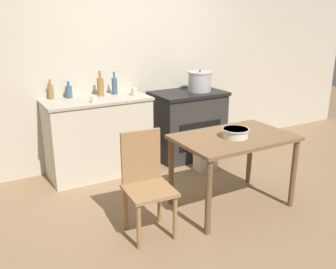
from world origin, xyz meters
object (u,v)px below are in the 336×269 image
at_px(mixing_bowl_large, 236,132).
at_px(bottle_center_left, 115,86).
at_px(work_table, 233,146).
at_px(bottle_far_left, 100,86).
at_px(cup_center, 135,92).
at_px(flour_sack, 205,155).
at_px(stock_pot, 200,81).
at_px(stove, 187,124).
at_px(bottle_left, 51,92).
at_px(bottle_mid_left, 69,92).
at_px(chair, 146,181).
at_px(cup_center_right, 94,99).

distance_m(mixing_bowl_large, bottle_center_left, 1.72).
xyz_separation_m(work_table, bottle_far_left, (-0.78, 1.55, 0.41)).
xyz_separation_m(work_table, cup_center, (-0.41, 1.39, 0.34)).
bearing_deg(flour_sack, bottle_far_left, 148.73).
bearing_deg(stock_pot, bottle_center_left, 170.64).
distance_m(stove, work_table, 1.48).
xyz_separation_m(bottle_left, bottle_mid_left, (0.20, -0.05, -0.01)).
height_order(chair, bottle_mid_left, bottle_mid_left).
height_order(bottle_left, bottle_center_left, bottle_center_left).
bearing_deg(bottle_center_left, cup_center, -43.25).
relative_size(mixing_bowl_large, bottle_left, 1.15).
xyz_separation_m(work_table, cup_center_right, (-0.96, 1.24, 0.33)).
bearing_deg(stove, chair, -133.17).
distance_m(work_table, flour_sack, 1.04).
bearing_deg(chair, bottle_center_left, 81.49).
bearing_deg(bottle_mid_left, cup_center_right, -65.90).
height_order(flour_sack, stock_pot, stock_pot).
bearing_deg(mixing_bowl_large, stock_pot, 68.97).
xyz_separation_m(flour_sack, stock_pot, (0.22, 0.49, 0.83)).
xyz_separation_m(stock_pot, cup_center_right, (-1.49, -0.13, -0.05)).
height_order(chair, stock_pot, stock_pot).
distance_m(stove, chair, 1.94).
height_order(work_table, cup_center, cup_center).
xyz_separation_m(chair, bottle_center_left, (0.36, 1.56, 0.56)).
xyz_separation_m(work_table, bottle_center_left, (-0.59, 1.56, 0.40)).
xyz_separation_m(flour_sack, cup_center, (-0.72, 0.50, 0.79)).
bearing_deg(bottle_far_left, chair, -96.54).
height_order(work_table, bottle_center_left, bottle_center_left).
bearing_deg(mixing_bowl_large, cup_center, 105.45).
bearing_deg(bottle_mid_left, mixing_bowl_large, -55.95).
distance_m(flour_sack, mixing_bowl_large, 1.15).
distance_m(mixing_bowl_large, bottle_left, 2.17).
xyz_separation_m(bottle_far_left, bottle_center_left, (0.18, 0.01, -0.01)).
relative_size(chair, bottle_center_left, 3.31).
distance_m(bottle_far_left, cup_center_right, 0.37).
distance_m(chair, bottle_center_left, 1.69).
xyz_separation_m(flour_sack, mixing_bowl_large, (-0.32, -0.93, 0.60)).
xyz_separation_m(stove, bottle_far_left, (-1.15, 0.13, 0.60)).
xyz_separation_m(bottle_left, cup_center_right, (0.37, -0.43, -0.05)).
height_order(bottle_mid_left, cup_center_right, bottle_mid_left).
bearing_deg(cup_center_right, cup_center, 14.59).
xyz_separation_m(bottle_center_left, cup_center, (0.18, -0.17, -0.06)).
bearing_deg(stove, work_table, -104.84).
xyz_separation_m(chair, bottle_left, (-0.38, 1.67, 0.54)).
relative_size(stove, mixing_bowl_large, 3.58).
relative_size(flour_sack, mixing_bowl_large, 1.45).
bearing_deg(cup_center_right, work_table, -52.14).
bearing_deg(flour_sack, bottle_left, 154.61).
relative_size(stock_pot, bottle_far_left, 1.05).
relative_size(chair, cup_center, 10.19).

